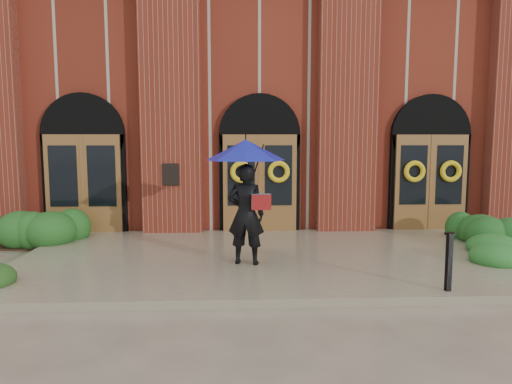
{
  "coord_description": "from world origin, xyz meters",
  "views": [
    {
      "loc": [
        -0.62,
        -9.03,
        2.5
      ],
      "look_at": [
        -0.17,
        1.0,
        1.36
      ],
      "focal_mm": 32.0,
      "sensor_mm": 36.0,
      "label": 1
    }
  ],
  "objects": [
    {
      "name": "hedge_wall_left",
      "position": [
        -5.2,
        2.11,
        0.41
      ],
      "size": [
        3.21,
        1.28,
        0.82
      ],
      "primitive_type": "ellipsoid",
      "color": "#1E501A",
      "rests_on": "ground"
    },
    {
      "name": "landing",
      "position": [
        0.0,
        0.15,
        0.07
      ],
      "size": [
        10.0,
        5.3,
        0.15
      ],
      "primitive_type": "cube",
      "color": "gray",
      "rests_on": "ground"
    },
    {
      "name": "ground",
      "position": [
        0.0,
        0.0,
        0.0
      ],
      "size": [
        90.0,
        90.0,
        0.0
      ],
      "primitive_type": "plane",
      "color": "gray",
      "rests_on": "ground"
    },
    {
      "name": "church_building",
      "position": [
        0.0,
        8.78,
        3.5
      ],
      "size": [
        16.2,
        12.53,
        7.0
      ],
      "color": "maroon",
      "rests_on": "ground"
    },
    {
      "name": "man_with_umbrella",
      "position": [
        -0.43,
        -0.49,
        1.81
      ],
      "size": [
        1.75,
        1.75,
        2.37
      ],
      "rotation": [
        0.0,
        0.0,
        2.95
      ],
      "color": "black",
      "rests_on": "landing"
    },
    {
      "name": "metal_post",
      "position": [
        2.7,
        -2.22,
        0.64
      ],
      "size": [
        0.14,
        0.14,
        0.93
      ],
      "rotation": [
        0.0,
        0.0,
        0.15
      ],
      "color": "black",
      "rests_on": "landing"
    },
    {
      "name": "hedge_wall_right",
      "position": [
        5.2,
        1.2,
        0.37
      ],
      "size": [
        2.9,
        1.16,
        0.74
      ],
      "primitive_type": "ellipsoid",
      "color": "#1D4F1C",
      "rests_on": "ground"
    }
  ]
}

